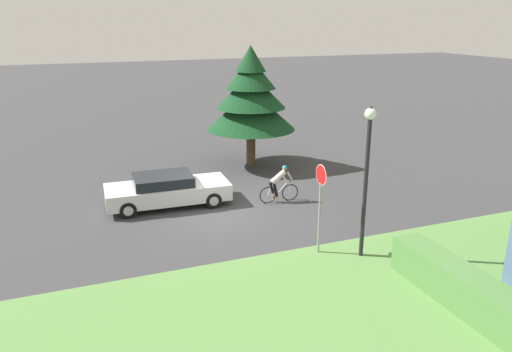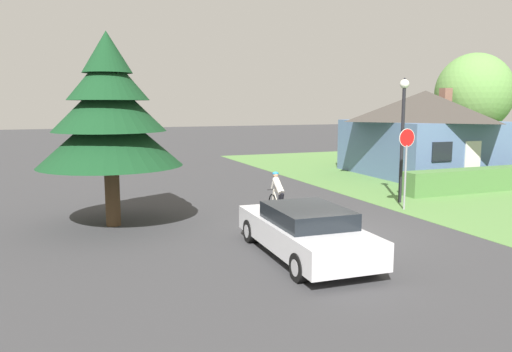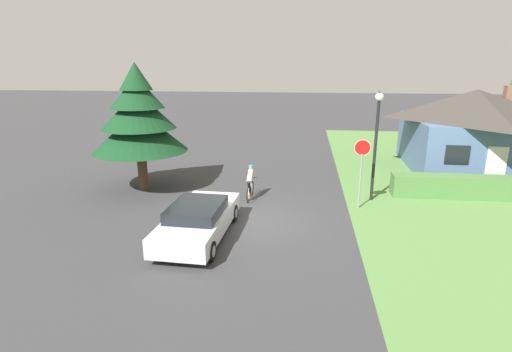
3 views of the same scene
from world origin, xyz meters
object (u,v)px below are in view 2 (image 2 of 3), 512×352
Objects in this scene: cottage_house at (424,131)px; cyclist at (278,195)px; stop_sign at (406,154)px; street_lamp at (403,121)px; deciduous_tree_right at (474,93)px; sedan_left_lane at (305,231)px; conifer_tall_near at (109,115)px.

cottage_house is 13.28m from cyclist.
street_lamp is (0.68, 1.12, 1.08)m from stop_sign.
cottage_house is 4.73× the size of cyclist.
street_lamp is 12.99m from deciduous_tree_right.
sedan_left_lane is (-12.61, -10.81, -1.65)m from cottage_house.
cyclist is at bearing -148.50° from cottage_house.
stop_sign is at bearing -131.85° from cottage_house.
cottage_house is 17.64m from conifer_tall_near.
cottage_house is 1.63× the size of sedan_left_lane.
conifer_tall_near is (-9.78, 1.42, 1.40)m from stop_sign.
stop_sign is at bearing -8.25° from conifer_tall_near.
cottage_house is at bearing 19.30° from conifer_tall_near.
street_lamp is at bearing -121.33° from stop_sign.
cottage_house is 1.67× the size of street_lamp.
stop_sign is at bearing -55.84° from sedan_left_lane.
cyclist is 0.28× the size of conifer_tall_near.
sedan_left_lane is 1.67× the size of stop_sign.
sedan_left_lane is at bearing -143.91° from street_lamp.
street_lamp reaches higher than cottage_house.
sedan_left_lane is at bearing -51.25° from conifer_tall_near.
cottage_house is 8.71m from street_lamp.
cottage_house is at bearing -165.02° from deciduous_tree_right.
conifer_tall_near is 0.88× the size of deciduous_tree_right.
deciduous_tree_right reaches higher than sedan_left_lane.
stop_sign reaches higher than cyclist.
stop_sign is 9.98m from conifer_tall_near.
cottage_house is at bearing -58.04° from cyclist.
sedan_left_lane is 6.92m from stop_sign.
sedan_left_lane is 2.91× the size of cyclist.
conifer_tall_near reaches higher than sedan_left_lane.
deciduous_tree_right is at bearing 16.53° from cottage_house.
cottage_house is 9.97m from stop_sign.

